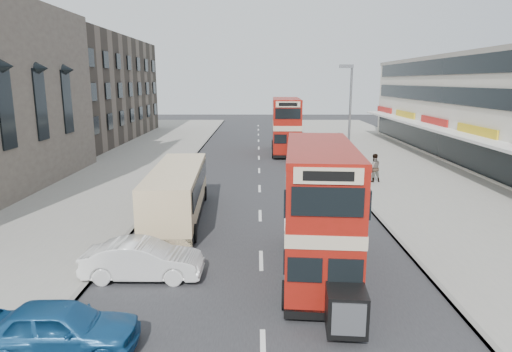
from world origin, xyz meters
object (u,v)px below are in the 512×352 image
(car_right_a, at_px, (332,177))
(street_lamp, at_px, (349,112))
(coach, at_px, (177,191))
(cyclist, at_px, (307,168))
(pedestrian_far, at_px, (338,141))
(bus_main, at_px, (319,210))
(car_right_b, at_px, (319,161))
(car_left_near, at_px, (60,328))
(pedestrian_near, at_px, (374,168))
(car_left_front, at_px, (143,260))
(car_right_c, at_px, (305,144))
(bus_second, at_px, (286,126))

(car_right_a, bearing_deg, street_lamp, 146.16)
(coach, distance_m, cyclist, 12.84)
(street_lamp, bearing_deg, pedestrian_far, 82.80)
(bus_main, relative_size, car_right_b, 2.20)
(car_left_near, distance_m, car_right_b, 27.31)
(car_right_a, distance_m, pedestrian_near, 3.05)
(coach, relative_size, pedestrian_far, 5.38)
(car_left_front, bearing_deg, car_right_c, -16.14)
(coach, bearing_deg, pedestrian_near, 30.34)
(car_right_c, bearing_deg, bus_second, -33.34)
(car_left_near, relative_size, car_left_front, 0.95)
(car_left_front, bearing_deg, cyclist, -23.94)
(bus_main, height_order, car_left_front, bus_main)
(coach, height_order, car_right_b, coach)
(street_lamp, xyz_separation_m, pedestrian_far, (1.49, 11.79, -3.76))
(bus_main, relative_size, coach, 0.91)
(coach, bearing_deg, car_right_b, 53.49)
(street_lamp, height_order, pedestrian_near, street_lamp)
(street_lamp, distance_m, car_left_near, 25.34)
(car_left_front, xyz_separation_m, car_right_c, (9.10, 30.94, -0.12))
(car_right_a, xyz_separation_m, pedestrian_near, (2.94, 0.59, 0.53))
(pedestrian_far, bearing_deg, bus_main, -90.37)
(bus_second, relative_size, car_left_front, 2.21)
(coach, xyz_separation_m, pedestrian_near, (12.13, 7.93, -0.32))
(car_left_front, bearing_deg, street_lamp, -31.28)
(car_left_near, xyz_separation_m, pedestrian_far, (13.30, 33.83, 0.34))
(pedestrian_near, height_order, pedestrian_far, pedestrian_near)
(street_lamp, bearing_deg, bus_main, -104.51)
(coach, xyz_separation_m, car_left_front, (-0.01, -7.09, -0.76))
(car_left_near, relative_size, car_right_a, 0.96)
(bus_main, distance_m, pedestrian_near, 15.81)
(bus_main, relative_size, pedestrian_near, 4.32)
(pedestrian_near, bearing_deg, bus_second, -79.34)
(car_right_c, height_order, pedestrian_far, pedestrian_far)
(car_left_near, distance_m, cyclist, 23.46)
(bus_main, xyz_separation_m, bus_second, (0.60, 27.88, 0.27))
(street_lamp, height_order, bus_main, street_lamp)
(coach, distance_m, car_right_a, 11.79)
(bus_main, relative_size, car_left_front, 2.02)
(street_lamp, height_order, bus_second, street_lamp)
(street_lamp, distance_m, pedestrian_near, 4.65)
(cyclist, bearing_deg, car_right_c, 79.47)
(pedestrian_far, xyz_separation_m, cyclist, (-4.51, -12.08, -0.35))
(coach, bearing_deg, car_right_c, 66.30)
(car_left_front, distance_m, car_right_b, 22.81)
(car_right_c, xyz_separation_m, cyclist, (-1.33, -13.65, 0.09))
(street_lamp, bearing_deg, cyclist, -174.48)
(bus_main, relative_size, car_left_near, 2.11)
(bus_main, bearing_deg, car_right_b, -93.27)
(car_left_near, height_order, pedestrian_far, pedestrian_far)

